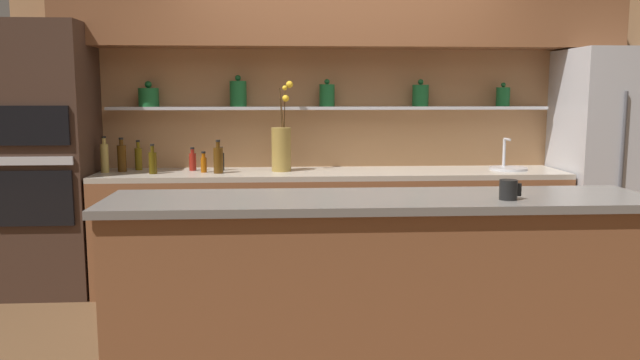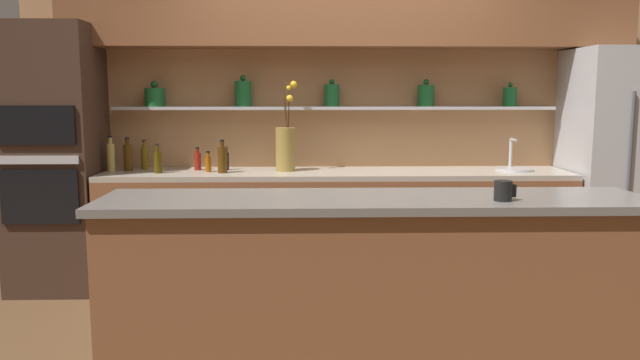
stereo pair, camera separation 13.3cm
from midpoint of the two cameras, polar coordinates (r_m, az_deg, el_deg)
The scene contains 17 objects.
ground_plane at distance 3.92m, azimuth 2.99°, elevation -14.94°, with size 12.00×12.00×0.00m, color brown.
back_wall_unit at distance 5.14m, azimuth 1.14°, elevation 8.20°, with size 5.20×0.44×2.60m.
back_counter_unit at distance 4.96m, azimuth 0.34°, elevation -4.47°, with size 3.64×0.62×0.92m.
island_counter at distance 3.20m, azimuth 4.26°, elevation -10.54°, with size 2.70×0.61×1.02m.
refrigerator at distance 5.48m, azimuth 24.74°, elevation 1.00°, with size 0.85×0.73×1.87m.
oven_tower at distance 5.19m, azimuth -24.32°, elevation 1.67°, with size 0.67×0.64×2.05m.
flower_vase at distance 4.88m, azimuth -4.32°, elevation 3.05°, with size 0.17×0.15×0.70m.
sink_fixture at distance 5.18m, azimuth 16.11°, elevation 1.17°, with size 0.30×0.30×0.25m.
bottle_sauce_0 at distance 5.03m, azimuth -12.31°, elevation 1.71°, with size 0.06×0.06×0.18m.
bottle_sauce_1 at distance 4.89m, azimuth -11.35°, elevation 1.49°, with size 0.05×0.05×0.16m.
bottle_sauce_2 at distance 5.00m, azimuth -9.78°, elevation 1.79°, with size 0.05×0.05×0.19m.
bottle_spirit_3 at distance 5.11m, azimuth -18.38°, elevation 1.97°, with size 0.07×0.07×0.26m.
bottle_oil_4 at distance 5.17m, azimuth -16.97°, elevation 1.94°, with size 0.06×0.06×0.24m.
bottle_spirit_5 at distance 4.82m, azimuth -10.07°, elevation 1.85°, with size 0.07×0.07×0.26m.
bottle_spirit_6 at distance 5.09m, azimuth -19.81°, elevation 1.99°, with size 0.06×0.06×0.28m.
bottle_oil_7 at distance 4.90m, azimuth -15.80°, elevation 1.59°, with size 0.06×0.06×0.23m.
coffee_mug at distance 3.09m, azimuth 15.68°, elevation -0.87°, with size 0.11×0.09×0.10m.
Camera 1 is at (-0.48, -3.59, 1.52)m, focal length 35.00 mm.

